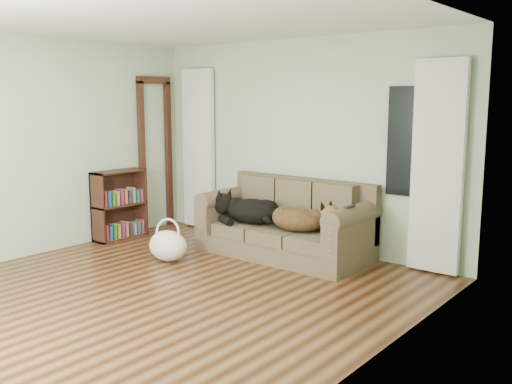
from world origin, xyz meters
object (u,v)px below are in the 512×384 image
Objects in this scene: tote_bag at (168,247)px; bookshelf at (120,202)px; sofa at (283,219)px; dog_shepherd at (301,219)px; dog_black_lab at (249,212)px.

bookshelf reaches higher than tote_bag.
sofa is 3.07× the size of dog_shepherd.
tote_bag is 0.53× the size of bookshelf.
dog_black_lab is 1.85m from bookshelf.
dog_black_lab is at bearing 65.58° from tote_bag.
dog_black_lab is 1.10m from tote_bag.
bookshelf reaches higher than dog_black_lab.
bookshelf is (-2.22, -0.68, 0.05)m from sofa.
tote_bag is at bearing 35.18° from dog_shepherd.
sofa is at bearing 48.32° from tote_bag.
sofa reaches higher than dog_black_lab.
dog_shepherd is 1.58m from tote_bag.
dog_black_lab is at bearing 21.23° from bookshelf.
dog_shepherd reaches higher than tote_bag.
dog_shepherd is 0.72× the size of bookshelf.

